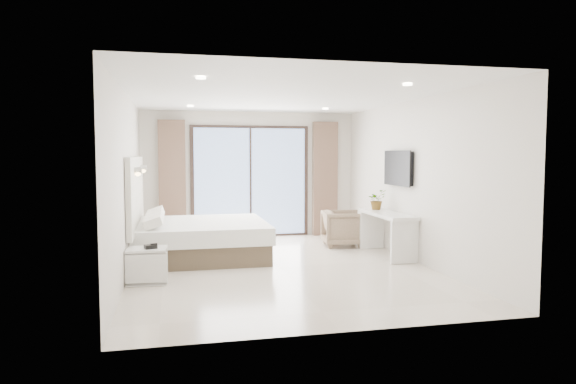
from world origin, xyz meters
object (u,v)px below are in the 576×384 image
console_desk (387,224)px  bed (200,239)px  nightstand (147,266)px  armchair (343,226)px

console_desk → bed: bearing=170.0°
nightstand → armchair: armchair is taller
nightstand → console_desk: size_ratio=0.36×
nightstand → console_desk: bearing=17.7°
bed → armchair: bearing=10.7°
bed → console_desk: (3.23, -0.57, 0.23)m
bed → armchair: 2.84m
armchair → nightstand: bearing=128.4°
nightstand → armchair: size_ratio=0.73×
bed → nightstand: 1.83m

